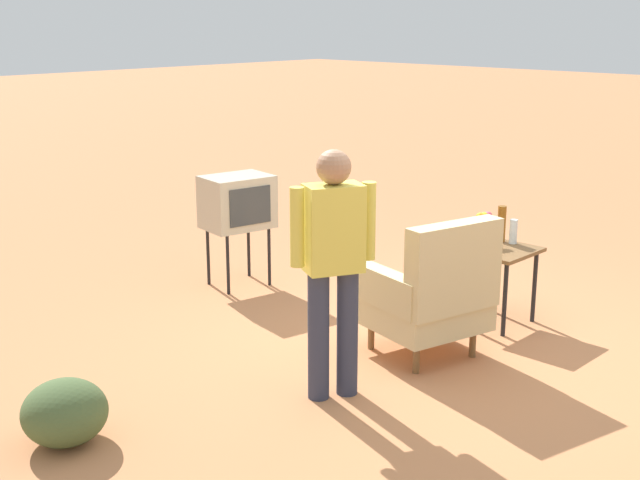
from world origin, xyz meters
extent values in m
plane|color=#C17A4C|center=(0.00, 0.00, 0.00)|extent=(60.00, 60.00, 0.00)
cylinder|color=brown|center=(-0.29, -0.32, 0.11)|extent=(0.05, 0.05, 0.22)
cylinder|color=brown|center=(0.22, -0.45, 0.11)|extent=(0.05, 0.05, 0.22)
cylinder|color=brown|center=(-0.17, 0.19, 0.11)|extent=(0.05, 0.05, 0.22)
cylinder|color=brown|center=(0.35, 0.07, 0.11)|extent=(0.05, 0.05, 0.22)
cube|color=#CCB784|center=(0.03, -0.13, 0.32)|extent=(0.91, 0.91, 0.20)
cube|color=#CCB784|center=(0.10, 0.19, 0.74)|extent=(0.78, 0.33, 0.64)
cube|color=#CCB784|center=(-0.29, -0.05, 0.55)|extent=(0.29, 0.70, 0.26)
cube|color=#CCB784|center=(0.34, -0.20, 0.55)|extent=(0.29, 0.70, 0.26)
cylinder|color=black|center=(-1.14, -0.32, 0.30)|extent=(0.04, 0.04, 0.60)
cylinder|color=black|center=(-0.69, -0.32, 0.30)|extent=(0.04, 0.04, 0.60)
cylinder|color=black|center=(-1.14, 0.13, 0.30)|extent=(0.04, 0.04, 0.60)
cylinder|color=black|center=(-0.69, 0.13, 0.30)|extent=(0.04, 0.04, 0.60)
cube|color=brown|center=(-0.91, -0.09, 0.61)|extent=(0.56, 0.56, 0.03)
cylinder|color=black|center=(0.13, -2.21, 0.28)|extent=(0.03, 0.03, 0.55)
cylinder|color=black|center=(-0.31, -2.13, 0.28)|extent=(0.03, 0.03, 0.55)
cylinder|color=black|center=(0.07, -2.56, 0.28)|extent=(0.03, 0.03, 0.55)
cylinder|color=black|center=(-0.37, -2.49, 0.28)|extent=(0.03, 0.03, 0.55)
cube|color=#BCB299|center=(-0.12, -2.35, 0.79)|extent=(0.67, 0.54, 0.48)
cube|color=#383D3F|center=(-0.08, -2.13, 0.79)|extent=(0.42, 0.08, 0.34)
cylinder|color=#2D3347|center=(0.93, -0.06, 0.43)|extent=(0.14, 0.14, 0.86)
cylinder|color=#2D3347|center=(1.10, -0.15, 0.43)|extent=(0.14, 0.14, 0.86)
cube|color=#D6C64C|center=(1.01, -0.11, 1.14)|extent=(0.42, 0.36, 0.56)
cylinder|color=#D6C64C|center=(0.80, 0.00, 1.17)|extent=(0.09, 0.09, 0.50)
cylinder|color=#D6C64C|center=(1.23, -0.22, 1.17)|extent=(0.09, 0.09, 0.50)
sphere|color=#A37556|center=(1.01, -0.11, 1.53)|extent=(0.22, 0.22, 0.22)
cylinder|color=brown|center=(-1.10, -0.18, 0.78)|extent=(0.07, 0.07, 0.30)
cylinder|color=silver|center=(-1.12, -0.08, 0.73)|extent=(0.06, 0.06, 0.20)
cylinder|color=silver|center=(-0.94, -0.25, 0.72)|extent=(0.09, 0.09, 0.18)
sphere|color=yellow|center=(-0.94, -0.25, 0.86)|extent=(0.07, 0.07, 0.07)
sphere|color=#E04C66|center=(-0.98, -0.24, 0.86)|extent=(0.07, 0.07, 0.07)
sphere|color=orange|center=(-0.91, -0.27, 0.86)|extent=(0.07, 0.07, 0.07)
ellipsoid|color=#475B33|center=(2.57, -0.81, 0.19)|extent=(0.50, 0.50, 0.39)
camera|label=1|loc=(4.80, 3.39, 2.44)|focal=47.54mm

